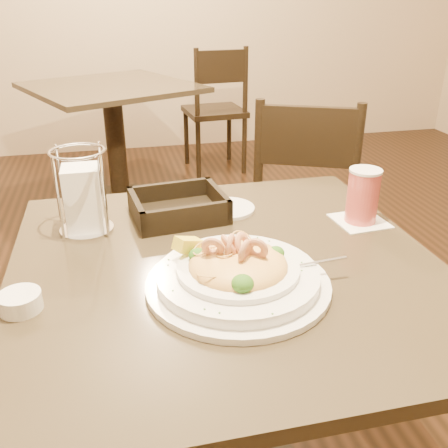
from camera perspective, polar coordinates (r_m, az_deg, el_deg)
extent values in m
cylinder|color=black|center=(1.29, 0.21, -19.25)|extent=(0.12, 0.12, 0.71)
cube|color=#443927|center=(1.07, 0.24, -5.06)|extent=(0.90, 0.90, 0.03)
cylinder|color=black|center=(3.40, -11.66, 2.73)|extent=(0.52, 0.52, 0.03)
cylinder|color=black|center=(3.28, -12.22, 8.67)|extent=(0.12, 0.12, 0.71)
cube|color=#443927|center=(3.20, -12.84, 15.00)|extent=(1.19, 1.19, 0.03)
cube|color=black|center=(2.17, 9.10, 2.13)|extent=(0.55, 0.55, 0.04)
cylinder|color=black|center=(2.43, 13.16, -1.67)|extent=(0.04, 0.04, 0.43)
cylinder|color=black|center=(2.44, 4.71, -0.98)|extent=(0.04, 0.04, 0.43)
cylinder|color=black|center=(2.12, 13.32, -6.02)|extent=(0.04, 0.04, 0.43)
cylinder|color=black|center=(2.12, 3.57, -5.21)|extent=(0.04, 0.04, 0.43)
cylinder|color=black|center=(1.92, 14.76, 6.48)|extent=(0.04, 0.04, 0.46)
cylinder|color=black|center=(1.92, 3.96, 7.34)|extent=(0.04, 0.04, 0.46)
cube|color=black|center=(1.88, 9.57, 9.83)|extent=(0.34, 0.17, 0.22)
cube|color=black|center=(3.87, -1.12, 12.74)|extent=(0.46, 0.46, 0.04)
cylinder|color=black|center=(4.14, 0.59, 10.25)|extent=(0.04, 0.04, 0.43)
cylinder|color=black|center=(4.05, -4.32, 9.82)|extent=(0.04, 0.04, 0.43)
cylinder|color=black|center=(3.82, 2.33, 8.91)|extent=(0.04, 0.04, 0.43)
cylinder|color=black|center=(3.71, -2.95, 8.42)|extent=(0.04, 0.04, 0.43)
cylinder|color=black|center=(3.71, 2.47, 16.12)|extent=(0.04, 0.04, 0.46)
cylinder|color=black|center=(3.60, -3.13, 15.82)|extent=(0.04, 0.04, 0.46)
cube|color=black|center=(3.64, -0.30, 17.55)|extent=(0.36, 0.06, 0.22)
cylinder|color=white|center=(0.97, 1.59, -6.86)|extent=(0.36, 0.36, 0.01)
cylinder|color=white|center=(0.97, 1.61, -5.96)|extent=(0.31, 0.31, 0.02)
cylinder|color=white|center=(0.96, 1.62, -5.10)|extent=(0.24, 0.24, 0.01)
ellipsoid|color=#E5AD53|center=(0.95, 1.62, -4.75)|extent=(0.19, 0.19, 0.07)
cube|color=yellow|center=(0.99, -4.12, -2.39)|extent=(0.07, 0.06, 0.04)
cube|color=silver|center=(0.99, 10.30, -4.41)|extent=(0.13, 0.01, 0.01)
cube|color=silver|center=(0.97, 6.32, -4.70)|extent=(0.03, 0.02, 0.00)
torus|color=#E5AD53|center=(0.97, 1.28, -3.45)|extent=(0.06, 0.06, 0.02)
torus|color=#E5AD53|center=(0.96, -2.33, -2.69)|extent=(0.05, 0.06, 0.03)
torus|color=#E5AD53|center=(0.90, 2.05, -5.87)|extent=(0.04, 0.03, 0.03)
torus|color=#E5AD53|center=(0.94, 1.65, -3.33)|extent=(0.07, 0.07, 0.03)
torus|color=#E5AD53|center=(0.97, 2.95, -3.66)|extent=(0.07, 0.07, 0.03)
torus|color=#E5AD53|center=(0.99, 2.25, -2.63)|extent=(0.04, 0.04, 0.02)
torus|color=#E5AD53|center=(0.91, -1.56, -5.87)|extent=(0.07, 0.06, 0.03)
torus|color=#E5AD53|center=(0.94, 2.31, -3.27)|extent=(0.05, 0.05, 0.02)
torus|color=#E5AD53|center=(0.98, 2.95, -2.36)|extent=(0.05, 0.05, 0.01)
torus|color=#E5AD53|center=(1.00, 2.10, -1.84)|extent=(0.06, 0.06, 0.04)
torus|color=#E5AD53|center=(0.97, 2.13, -3.48)|extent=(0.05, 0.06, 0.03)
torus|color=#E5AD53|center=(0.89, 2.16, -5.73)|extent=(0.03, 0.03, 0.01)
torus|color=#E5AD53|center=(1.00, 0.29, -2.17)|extent=(0.06, 0.05, 0.03)
torus|color=#E5AD53|center=(0.92, -1.75, -4.91)|extent=(0.05, 0.04, 0.03)
torus|color=#E5AD53|center=(0.93, 2.43, -4.57)|extent=(0.04, 0.05, 0.03)
torus|color=#E5AD53|center=(0.93, 0.09, -3.33)|extent=(0.05, 0.05, 0.01)
torus|color=#E5AD53|center=(0.95, -1.42, -2.69)|extent=(0.04, 0.04, 0.02)
torus|color=#E5AD53|center=(0.97, -0.47, -2.56)|extent=(0.04, 0.04, 0.02)
torus|color=#E5AD53|center=(0.99, -0.65, -2.92)|extent=(0.06, 0.05, 0.04)
torus|color=#E49B71|center=(0.92, 3.78, -2.88)|extent=(0.05, 0.04, 0.05)
torus|color=#E49B71|center=(0.92, -1.29, -2.70)|extent=(0.05, 0.04, 0.05)
torus|color=#E49B71|center=(0.93, 0.52, -2.43)|extent=(0.04, 0.05, 0.05)
torus|color=#E49B71|center=(0.93, 0.75, -2.49)|extent=(0.03, 0.05, 0.04)
torus|color=#E49B71|center=(0.91, 2.39, -3.17)|extent=(0.04, 0.05, 0.05)
torus|color=#E49B71|center=(0.94, 2.13, -2.30)|extent=(0.05, 0.05, 0.05)
ellipsoid|color=#225012|center=(0.98, 5.95, -3.29)|extent=(0.03, 0.03, 0.03)
ellipsoid|color=#225012|center=(0.97, -3.02, -3.57)|extent=(0.04, 0.04, 0.03)
ellipsoid|color=#225012|center=(0.88, 2.12, -6.82)|extent=(0.04, 0.04, 0.03)
cube|color=#266619|center=(0.98, -6.42, -4.69)|extent=(0.00, 0.00, 0.00)
cube|color=#266619|center=(0.84, -0.51, -10.11)|extent=(0.00, 0.00, 0.00)
cube|color=#266619|center=(1.00, -6.35, -4.06)|extent=(0.00, 0.00, 0.00)
cube|color=#266619|center=(1.06, 4.99, -2.26)|extent=(0.00, 0.00, 0.00)
cube|color=#266619|center=(1.06, 1.32, -2.06)|extent=(0.00, 0.00, 0.00)
cube|color=#266619|center=(0.99, 9.98, -4.64)|extent=(0.00, 0.00, 0.00)
cube|color=#266619|center=(1.06, -1.41, -2.22)|extent=(0.00, 0.00, 0.00)
cube|color=#266619|center=(1.08, 3.43, -1.70)|extent=(0.00, 0.00, 0.00)
cube|color=#266619|center=(1.08, 3.85, -1.56)|extent=(0.00, 0.00, 0.00)
cube|color=#266619|center=(1.00, 8.87, -4.35)|extent=(0.00, 0.00, 0.00)
cube|color=#266619|center=(1.07, 5.19, -1.94)|extent=(0.00, 0.00, 0.00)
cube|color=#266619|center=(0.84, 5.56, -10.18)|extent=(0.00, 0.00, 0.00)
cube|color=#266619|center=(1.03, -4.64, -3.11)|extent=(0.00, 0.00, 0.00)
cube|color=#266619|center=(0.99, 9.46, -4.68)|extent=(0.00, 0.00, 0.00)
cube|color=#266619|center=(0.85, -2.24, -9.68)|extent=(0.00, 0.00, 0.00)
cube|color=#266619|center=(0.97, 8.88, -5.27)|extent=(0.00, 0.00, 0.00)
cube|color=#266619|center=(0.90, -5.87, -7.58)|extent=(0.00, 0.00, 0.00)
cube|color=white|center=(1.29, 15.23, 0.33)|extent=(0.13, 0.13, 0.00)
cylinder|color=#C64C46|center=(1.26, 15.57, 3.09)|extent=(0.08, 0.08, 0.13)
cylinder|color=white|center=(1.24, 15.92, 5.89)|extent=(0.08, 0.08, 0.01)
cube|color=black|center=(1.27, -5.20, 1.18)|extent=(0.25, 0.21, 0.02)
cube|color=black|center=(1.29, -0.69, 3.10)|extent=(0.04, 0.18, 0.05)
cube|color=black|center=(1.24, -9.98, 1.81)|extent=(0.04, 0.18, 0.05)
cube|color=black|center=(1.33, -6.19, 3.81)|extent=(0.23, 0.04, 0.05)
cube|color=black|center=(1.18, -4.20, 0.97)|extent=(0.23, 0.04, 0.05)
cylinder|color=silver|center=(1.24, -15.39, -0.53)|extent=(0.13, 0.13, 0.01)
torus|color=silver|center=(1.17, -16.47, 7.98)|extent=(0.13, 0.13, 0.01)
cube|color=white|center=(1.21, -15.82, 2.86)|extent=(0.10, 0.10, 0.15)
cylinder|color=silver|center=(1.16, -18.40, 2.67)|extent=(0.01, 0.01, 0.20)
cylinder|color=silver|center=(1.15, -13.58, 3.15)|extent=(0.01, 0.01, 0.20)
cylinder|color=silver|center=(1.25, -18.11, 4.35)|extent=(0.01, 0.01, 0.20)
cylinder|color=silver|center=(1.25, -13.63, 4.80)|extent=(0.01, 0.01, 0.20)
cylinder|color=white|center=(1.31, 0.44, 1.79)|extent=(0.17, 0.17, 0.01)
cylinder|color=white|center=(0.98, -22.26, -8.22)|extent=(0.09, 0.09, 0.03)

